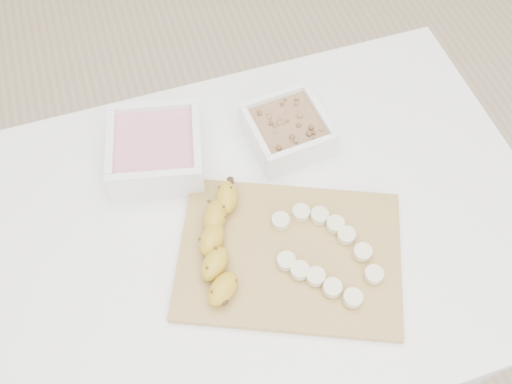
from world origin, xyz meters
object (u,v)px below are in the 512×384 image
object	(u,v)px
bowl_granola	(287,130)
cutting_board	(290,255)
table	(261,247)
banana	(220,244)
bowl_yogurt	(156,150)

from	to	relation	value
bowl_granola	cutting_board	distance (m)	0.24
table	banana	size ratio (longest dim) A/B	4.55
cutting_board	banana	bearing A→B (deg)	157.70
table	bowl_yogurt	distance (m)	0.27
table	bowl_yogurt	size ratio (longest dim) A/B	5.06
bowl_yogurt	bowl_granola	distance (m)	0.24
bowl_yogurt	cutting_board	xyz separation A→B (m)	(0.17, -0.26, -0.03)
cutting_board	banana	world-z (taller)	banana
bowl_yogurt	banana	xyz separation A→B (m)	(0.06, -0.21, -0.01)
bowl_granola	banana	bearing A→B (deg)	-134.69
bowl_yogurt	cutting_board	size ratio (longest dim) A/B	0.54
bowl_granola	cutting_board	bearing A→B (deg)	-108.54
bowl_granola	cutting_board	xyz separation A→B (m)	(-0.08, -0.23, -0.03)
bowl_yogurt	table	bearing A→B (deg)	-52.39
table	cutting_board	world-z (taller)	cutting_board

